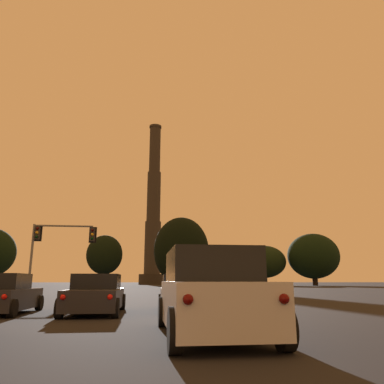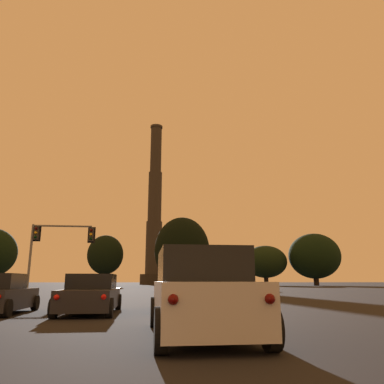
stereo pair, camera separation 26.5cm
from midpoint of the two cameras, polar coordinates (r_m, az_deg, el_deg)
name	(u,v)px [view 2 (the right image)]	position (r m, az deg, el deg)	size (l,w,h in m)	color
sedan_center_lane_second	(91,295)	(14.96, -14.60, -14.91)	(2.01, 4.72, 1.43)	#232328
hatchback_right_lane_second	(178,294)	(15.90, -1.72, -15.22)	(2.04, 4.16, 1.44)	gray
suv_right_lane_third	(200,294)	(8.59, 2.15, -15.23)	(2.10, 4.91, 1.86)	silver
traffic_light_overhead_left	(53,241)	(30.81, -20.15, -7.07)	(4.90, 0.50, 5.42)	slate
smokestack	(154,219)	(122.18, -5.69, -4.08)	(8.18, 8.18, 53.02)	#2B2722
treeline_far_left	(314,256)	(100.14, 18.23, -9.25)	(12.96, 11.66, 12.85)	black
treeline_left_mid	(182,251)	(83.49, -1.43, -8.90)	(12.11, 10.90, 15.03)	black
treeline_right_mid	(105,255)	(84.36, -12.98, -9.31)	(7.71, 6.94, 10.91)	black
treeline_center_right	(265,262)	(98.06, 11.20, -10.38)	(10.93, 9.84, 9.90)	black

